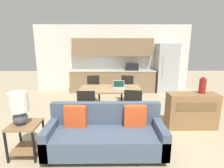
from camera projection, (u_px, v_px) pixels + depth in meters
The scene contains 15 objects.
ground_plane at pixel (116, 155), 3.11m from camera, with size 20.00×20.00×0.00m, color tan.
wall_back at pixel (112, 58), 7.32m from camera, with size 6.40×0.07×2.70m.
kitchen_counter at pixel (113, 71), 7.15m from camera, with size 3.43×0.65×2.15m.
refrigerator at pixel (166, 68), 7.04m from camera, with size 0.80×0.74×1.94m.
dining_table at pixel (110, 90), 4.82m from camera, with size 1.67×0.90×0.74m.
couch at pixel (105, 134), 3.15m from camera, with size 2.05×0.80×0.86m.
side_table at pixel (26, 134), 3.03m from camera, with size 0.49×0.49×0.59m.
table_lamp at pixel (19, 107), 2.87m from camera, with size 0.31×0.31×0.57m.
credenza at pixel (191, 111), 4.07m from camera, with size 1.13×0.42×0.82m.
vase at pixel (202, 86), 3.98m from camera, with size 0.15×0.15×0.37m.
dining_chair_far_left at pixel (94, 88), 5.67m from camera, with size 0.47×0.47×0.92m.
dining_chair_near_left at pixel (87, 106), 4.03m from camera, with size 0.43×0.43×0.92m.
dining_chair_near_right at pixel (133, 106), 4.09m from camera, with size 0.48×0.48×0.92m.
dining_chair_far_right at pixel (127, 88), 5.68m from camera, with size 0.47×0.47×0.92m.
laptop at pixel (119, 86), 4.82m from camera, with size 0.33×0.27×0.20m.
Camera 1 is at (-0.10, -2.75, 1.93)m, focal length 28.00 mm.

